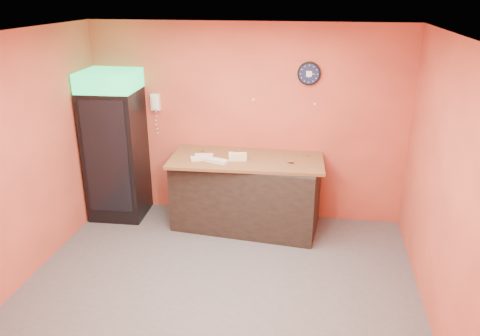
# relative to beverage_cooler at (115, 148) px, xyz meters

# --- Properties ---
(floor) EXTENTS (4.50, 4.50, 0.00)m
(floor) POSITION_rel_beverage_cooler_xyz_m (1.85, -1.60, -1.05)
(floor) COLOR #47474C
(floor) RESTS_ON ground
(back_wall) EXTENTS (4.50, 0.02, 2.80)m
(back_wall) POSITION_rel_beverage_cooler_xyz_m (1.85, 0.40, 0.35)
(back_wall) COLOR #DC593E
(back_wall) RESTS_ON floor
(left_wall) EXTENTS (0.02, 4.00, 2.80)m
(left_wall) POSITION_rel_beverage_cooler_xyz_m (-0.40, -1.60, 0.35)
(left_wall) COLOR #DC593E
(left_wall) RESTS_ON floor
(right_wall) EXTENTS (0.02, 4.00, 2.80)m
(right_wall) POSITION_rel_beverage_cooler_xyz_m (4.10, -1.60, 0.35)
(right_wall) COLOR #DC593E
(right_wall) RESTS_ON floor
(ceiling) EXTENTS (4.50, 4.00, 0.02)m
(ceiling) POSITION_rel_beverage_cooler_xyz_m (1.85, -1.60, 1.75)
(ceiling) COLOR white
(ceiling) RESTS_ON back_wall
(beverage_cooler) EXTENTS (0.79, 0.80, 2.16)m
(beverage_cooler) POSITION_rel_beverage_cooler_xyz_m (0.00, 0.00, 0.00)
(beverage_cooler) COLOR black
(beverage_cooler) RESTS_ON floor
(prep_counter) EXTENTS (2.06, 1.06, 0.99)m
(prep_counter) POSITION_rel_beverage_cooler_xyz_m (1.93, -0.04, -0.56)
(prep_counter) COLOR black
(prep_counter) RESTS_ON floor
(wall_clock) EXTENTS (0.31, 0.06, 0.31)m
(wall_clock) POSITION_rel_beverage_cooler_xyz_m (2.70, 0.37, 1.08)
(wall_clock) COLOR black
(wall_clock) RESTS_ON back_wall
(wall_phone) EXTENTS (0.13, 0.11, 0.24)m
(wall_phone) POSITION_rel_beverage_cooler_xyz_m (0.53, 0.35, 0.61)
(wall_phone) COLOR white
(wall_phone) RESTS_ON back_wall
(butcher_paper) EXTENTS (2.13, 1.05, 0.04)m
(butcher_paper) POSITION_rel_beverage_cooler_xyz_m (1.93, -0.04, -0.04)
(butcher_paper) COLOR brown
(butcher_paper) RESTS_ON prep_counter
(sub_roll_stack) EXTENTS (0.26, 0.13, 0.10)m
(sub_roll_stack) POSITION_rel_beverage_cooler_xyz_m (1.82, -0.16, 0.03)
(sub_roll_stack) COLOR beige
(sub_roll_stack) RESTS_ON butcher_paper
(wrapped_sandwich_left) EXTENTS (0.31, 0.21, 0.04)m
(wrapped_sandwich_left) POSITION_rel_beverage_cooler_xyz_m (1.34, -0.21, 0.00)
(wrapped_sandwich_left) COLOR silver
(wrapped_sandwich_left) RESTS_ON butcher_paper
(wrapped_sandwich_mid) EXTENTS (0.32, 0.21, 0.04)m
(wrapped_sandwich_mid) POSITION_rel_beverage_cooler_xyz_m (1.57, -0.28, 0.00)
(wrapped_sandwich_mid) COLOR silver
(wrapped_sandwich_mid) RESTS_ON butcher_paper
(wrapped_sandwich_right) EXTENTS (0.26, 0.14, 0.04)m
(wrapped_sandwich_right) POSITION_rel_beverage_cooler_xyz_m (1.34, -0.09, -0.00)
(wrapped_sandwich_right) COLOR silver
(wrapped_sandwich_right) RESTS_ON butcher_paper
(kitchen_tool) EXTENTS (0.06, 0.06, 0.06)m
(kitchen_tool) POSITION_rel_beverage_cooler_xyz_m (1.80, 0.13, 0.01)
(kitchen_tool) COLOR silver
(kitchen_tool) RESTS_ON butcher_paper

